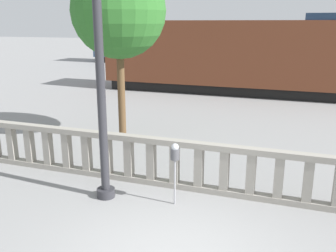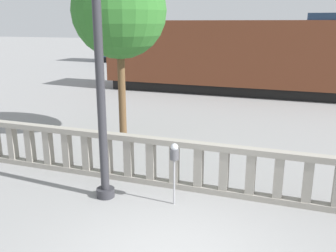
# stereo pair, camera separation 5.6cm
# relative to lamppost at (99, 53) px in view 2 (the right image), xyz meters

# --- Properties ---
(balustrade) EXTENTS (17.14, 0.24, 1.20)m
(balustrade) POSITION_rel_lamppost_xyz_m (2.22, 1.02, -2.64)
(balustrade) COLOR gray
(balustrade) RESTS_ON ground
(lamppost) EXTENTS (0.42, 0.42, 5.93)m
(lamppost) POSITION_rel_lamppost_xyz_m (0.00, 0.00, 0.00)
(lamppost) COLOR #2D2D33
(lamppost) RESTS_ON ground
(parking_meter) EXTENTS (0.19, 0.19, 1.40)m
(parking_meter) POSITION_rel_lamppost_xyz_m (1.60, 0.19, -2.10)
(parking_meter) COLOR #99999E
(parking_meter) RESTS_ON ground
(train_near) EXTENTS (22.08, 2.82, 4.57)m
(train_near) POSITION_rel_lamppost_xyz_m (4.38, 14.04, -1.17)
(train_near) COLOR black
(train_near) RESTS_ON ground
(train_far) EXTENTS (22.46, 3.11, 4.59)m
(train_far) POSITION_rel_lamppost_xyz_m (-4.06, 27.51, -1.16)
(train_far) COLOR black
(train_far) RESTS_ON ground
(tree_left) EXTENTS (3.02, 3.02, 5.72)m
(tree_left) POSITION_rel_lamppost_xyz_m (-1.62, 4.19, 0.95)
(tree_left) COLOR brown
(tree_left) RESTS_ON ground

